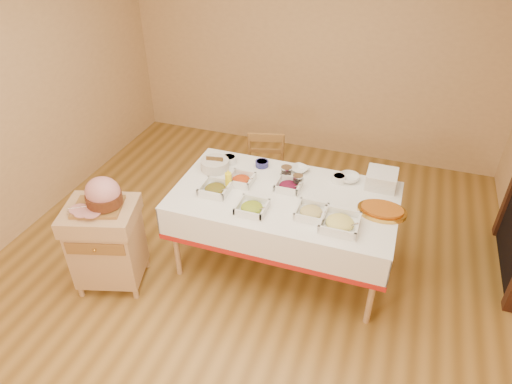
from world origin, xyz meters
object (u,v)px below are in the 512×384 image
Objects in this scene: mustard_bottle at (228,180)px; ham_on_board at (102,195)px; dining_chair at (265,177)px; bread_basket at (215,164)px; preserve_jar_right at (298,182)px; brass_platter at (382,211)px; dining_table at (284,210)px; butcher_cart at (106,241)px; plate_stack at (382,179)px; preserve_jar_left at (286,174)px.

ham_on_board is at bearing -142.87° from mustard_bottle.
mustard_bottle is (0.79, 0.60, -0.06)m from ham_on_board.
dining_chair is at bearing 83.45° from mustard_bottle.
mustard_bottle is 0.32m from bread_basket.
dining_chair is 0.78m from preserve_jar_right.
bread_basket is at bearing 173.32° from brass_platter.
dining_table is 0.80m from brass_platter.
brass_platter is at bearing -6.68° from bread_basket.
mustard_bottle is at bearing -177.30° from brass_platter.
butcher_cart is 3.19× the size of plate_stack.
preserve_jar_left is (0.33, -0.44, 0.37)m from dining_chair.
ham_on_board is at bearing 38.14° from butcher_cart.
ham_on_board is 3.26× the size of preserve_jar_left.
bread_basket is at bearing 177.79° from preserve_jar_right.
preserve_jar_left is 0.48× the size of bread_basket.
preserve_jar_left is 0.15m from preserve_jar_right.
dining_chair is 2.26× the size of brass_platter.
preserve_jar_right is (0.46, -0.52, 0.37)m from dining_chair.
dining_chair is (-0.39, 0.67, -0.16)m from dining_table.
dining_table is 1.48m from butcher_cart.
ham_on_board reaches higher than mustard_bottle.
plate_stack is at bearing 27.85° from butcher_cart.
bread_basket reaches higher than preserve_jar_right.
brass_platter reaches higher than dining_table.
ham_on_board is 2.15m from brass_platter.
preserve_jar_left is (1.25, 0.92, 0.37)m from butcher_cart.
preserve_jar_right is 0.44× the size of plate_stack.
dining_chair is at bearing 150.43° from brass_platter.
brass_platter is at bearing 18.36° from butcher_cart.
preserve_jar_right is at bearing 66.18° from dining_table.
mustard_bottle is at bearing 37.13° from ham_on_board.
dining_chair is at bearing 127.34° from preserve_jar_left.
plate_stack is (1.20, 0.44, -0.01)m from mustard_bottle.
preserve_jar_left is 0.69× the size of mustard_bottle.
preserve_jar_right is 0.73m from brass_platter.
plate_stack is (0.78, 0.16, 0.01)m from preserve_jar_left.
preserve_jar_left reaches higher than bread_basket.
brass_platter is (0.83, -0.22, -0.03)m from preserve_jar_left.
preserve_jar_right is 0.58m from mustard_bottle.
preserve_jar_left reaches higher than preserve_jar_right.
plate_stack is at bearing 19.93° from preserve_jar_right.
dining_chair reaches higher than dining_table.
preserve_jar_right is at bearing -48.65° from dining_chair.
ham_on_board is 1.00m from mustard_bottle.
butcher_cart is 1.65m from preserve_jar_right.
dining_table is at bearing -14.53° from bread_basket.
bread_basket is 1.44m from plate_stack.
dining_chair is at bearing 57.98° from bread_basket.
brass_platter is at bearing 2.70° from mustard_bottle.
ham_on_board is at bearing -124.44° from bread_basket.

